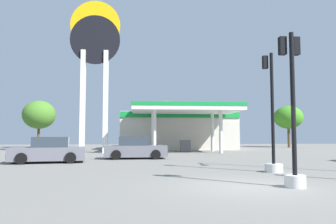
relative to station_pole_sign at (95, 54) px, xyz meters
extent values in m
plane|color=slate|center=(7.42, -19.18, -8.85)|extent=(90.00, 90.00, 0.00)
cube|color=beige|center=(8.21, 6.82, -6.85)|extent=(12.36, 6.06, 3.99)
cube|color=#148C38|center=(8.21, 3.74, -5.20)|extent=(12.36, 0.12, 0.60)
cube|color=white|center=(8.21, 0.49, -4.98)|extent=(9.71, 6.01, 0.35)
cube|color=#148C38|center=(8.21, 0.49, -4.65)|extent=(9.81, 6.11, 0.30)
cylinder|color=silver|center=(5.30, -1.17, -7.00)|extent=(0.32, 0.32, 3.69)
cylinder|color=silver|center=(11.13, -1.17, -7.00)|extent=(0.32, 0.32, 3.69)
cylinder|color=silver|center=(5.30, 2.14, -7.00)|extent=(0.32, 0.32, 3.69)
cylinder|color=silver|center=(11.13, 2.14, -7.00)|extent=(0.32, 0.32, 3.69)
cube|color=#4C4C51|center=(8.21, 0.49, -8.30)|extent=(0.90, 0.60, 1.10)
cube|color=white|center=(-1.00, -0.01, -4.28)|extent=(0.40, 0.56, 9.14)
cube|color=white|center=(1.00, -0.01, -4.28)|extent=(0.40, 0.56, 9.14)
cylinder|color=black|center=(0.00, -0.01, 1.29)|extent=(4.44, 0.22, 4.44)
cylinder|color=#F2B20C|center=(0.00, 0.01, 2.62)|extent=(4.44, 0.22, 4.44)
cube|color=white|center=(0.00, 0.05, 1.96)|extent=(4.09, 0.08, 0.80)
cylinder|color=black|center=(5.03, -6.26, -8.53)|extent=(0.63, 0.24, 0.62)
cylinder|color=black|center=(5.10, -7.93, -8.53)|extent=(0.63, 0.24, 0.62)
cylinder|color=black|center=(2.50, -6.35, -8.53)|extent=(0.63, 0.24, 0.62)
cylinder|color=black|center=(2.56, -8.03, -8.53)|extent=(0.63, 0.24, 0.62)
cube|color=slate|center=(3.80, -7.14, -8.33)|extent=(4.16, 1.87, 0.74)
cube|color=#2D3842|center=(3.65, -7.15, -7.69)|extent=(2.01, 1.59, 0.62)
cube|color=black|center=(5.80, -7.07, -8.44)|extent=(0.18, 1.63, 0.23)
cylinder|color=black|center=(-2.29, -10.88, -8.53)|extent=(0.65, 0.31, 0.62)
cylinder|color=black|center=(-2.56, -9.22, -8.53)|extent=(0.65, 0.31, 0.62)
cylinder|color=black|center=(0.22, -10.47, -8.53)|extent=(0.65, 0.31, 0.62)
cylinder|color=black|center=(-0.05, -8.81, -8.53)|extent=(0.65, 0.31, 0.62)
cube|color=slate|center=(-1.17, -9.84, -8.33)|extent=(4.32, 2.36, 0.74)
cube|color=#2D3842|center=(-1.02, -9.82, -7.69)|extent=(2.17, 1.82, 0.62)
cube|color=black|center=(-3.15, -10.17, -8.44)|extent=(0.38, 1.63, 0.23)
cylinder|color=silver|center=(9.76, -15.51, -8.67)|extent=(0.74, 0.74, 0.36)
cylinder|color=black|center=(9.76, -15.51, -6.08)|extent=(0.14, 0.14, 4.80)
cube|color=black|center=(9.54, -15.35, -4.07)|extent=(0.21, 0.20, 0.57)
sphere|color=red|center=(9.54, -15.23, -3.89)|extent=(0.15, 0.15, 0.15)
sphere|color=#D89E0C|center=(9.54, -15.23, -4.07)|extent=(0.15, 0.15, 0.15)
sphere|color=green|center=(9.54, -15.23, -4.25)|extent=(0.15, 0.15, 0.15)
cylinder|color=silver|center=(8.75, -19.43, -8.66)|extent=(0.62, 0.62, 0.37)
cylinder|color=black|center=(8.75, -19.43, -6.27)|extent=(0.14, 0.14, 4.41)
cube|color=black|center=(8.53, -19.27, -4.45)|extent=(0.21, 0.20, 0.57)
sphere|color=red|center=(8.53, -19.15, -4.27)|extent=(0.15, 0.15, 0.15)
sphere|color=#D89E0C|center=(8.53, -19.15, -4.45)|extent=(0.15, 0.15, 0.15)
sphere|color=green|center=(8.53, -19.15, -4.63)|extent=(0.15, 0.15, 0.15)
cube|color=black|center=(8.97, -19.27, -4.45)|extent=(0.21, 0.20, 0.57)
sphere|color=red|center=(8.97, -19.15, -4.27)|extent=(0.15, 0.15, 0.15)
sphere|color=#D89E0C|center=(8.97, -19.15, -4.45)|extent=(0.15, 0.15, 0.15)
sphere|color=green|center=(8.97, -19.15, -4.63)|extent=(0.15, 0.15, 0.15)
cylinder|color=brown|center=(-8.21, 11.52, -7.56)|extent=(0.29, 0.29, 2.57)
ellipsoid|color=#437627|center=(-8.21, 11.52, -4.81)|extent=(3.90, 3.90, 3.44)
cylinder|color=brown|center=(7.31, 12.16, -7.43)|extent=(0.29, 0.29, 2.83)
ellipsoid|color=#367F1F|center=(7.31, 12.16, -4.68)|extent=(3.56, 3.56, 3.61)
cylinder|color=brown|center=(22.93, 10.65, -7.61)|extent=(0.32, 0.32, 2.47)
ellipsoid|color=#3C8220|center=(22.93, 10.65, -5.03)|extent=(3.61, 3.61, 2.92)
camera|label=1|loc=(4.06, -28.93, -7.25)|focal=34.50mm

